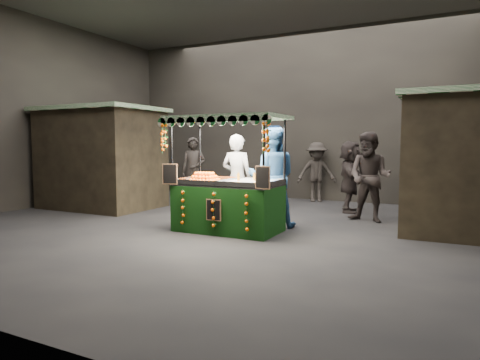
% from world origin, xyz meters
% --- Properties ---
extents(ground, '(12.00, 12.00, 0.00)m').
position_xyz_m(ground, '(0.00, 0.00, 0.00)').
color(ground, black).
rests_on(ground, ground).
extents(market_hall, '(12.10, 10.10, 5.05)m').
position_xyz_m(market_hall, '(0.00, 0.00, 3.38)').
color(market_hall, black).
rests_on(market_hall, ground).
extents(neighbour_stall_left, '(3.00, 2.20, 2.60)m').
position_xyz_m(neighbour_stall_left, '(-4.40, 1.00, 1.31)').
color(neighbour_stall_left, black).
rests_on(neighbour_stall_left, ground).
extents(juice_stall, '(2.25, 1.33, 2.18)m').
position_xyz_m(juice_stall, '(0.03, -0.27, 0.68)').
color(juice_stall, black).
rests_on(juice_stall, ground).
extents(vendor_grey, '(0.70, 0.47, 1.87)m').
position_xyz_m(vendor_grey, '(-0.23, 0.61, 0.93)').
color(vendor_grey, slate).
rests_on(vendor_grey, ground).
extents(vendor_blue, '(1.20, 1.08, 2.02)m').
position_xyz_m(vendor_blue, '(0.60, 0.53, 1.01)').
color(vendor_blue, navy).
rests_on(vendor_blue, ground).
extents(shopper_0, '(0.79, 0.65, 1.86)m').
position_xyz_m(shopper_0, '(-2.55, 2.52, 0.93)').
color(shopper_0, '#292422').
rests_on(shopper_0, ground).
extents(shopper_1, '(1.07, 0.92, 1.92)m').
position_xyz_m(shopper_1, '(2.25, 1.97, 0.96)').
color(shopper_1, '#2B2422').
rests_on(shopper_1, ground).
extents(shopper_2, '(1.05, 0.58, 1.70)m').
position_xyz_m(shopper_2, '(-0.52, 3.41, 0.85)').
color(shopper_2, '#2D2824').
rests_on(shopper_2, ground).
extents(shopper_3, '(1.28, 1.07, 1.72)m').
position_xyz_m(shopper_3, '(0.32, 4.60, 0.86)').
color(shopper_3, black).
rests_on(shopper_3, ground).
extents(shopper_4, '(0.77, 0.52, 1.55)m').
position_xyz_m(shopper_4, '(-3.76, 2.42, 0.77)').
color(shopper_4, black).
rests_on(shopper_4, ground).
extents(shopper_5, '(0.85, 1.69, 1.74)m').
position_xyz_m(shopper_5, '(1.60, 3.10, 0.87)').
color(shopper_5, '#2A2322').
rests_on(shopper_5, ground).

